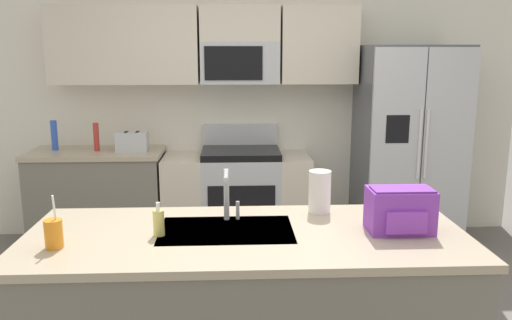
{
  "coord_description": "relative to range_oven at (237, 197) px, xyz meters",
  "views": [
    {
      "loc": [
        -0.21,
        -2.96,
        1.8
      ],
      "look_at": [
        -0.04,
        0.6,
        1.05
      ],
      "focal_mm": 36.57,
      "sensor_mm": 36.0,
      "label": 1
    }
  ],
  "objects": [
    {
      "name": "drink_cup_orange",
      "position": [
        -0.87,
        -2.44,
        0.53
      ],
      "size": [
        0.08,
        0.08,
        0.26
      ],
      "color": "orange",
      "rests_on": "island_counter"
    },
    {
      "name": "pepper_mill",
      "position": [
        -1.28,
        -0.0,
        0.59
      ],
      "size": [
        0.05,
        0.05,
        0.26
      ],
      "primitive_type": "cylinder",
      "color": "#B2332D",
      "rests_on": "back_counter"
    },
    {
      "name": "bottle_blue",
      "position": [
        -1.68,
        0.05,
        0.59
      ],
      "size": [
        0.06,
        0.06,
        0.28
      ],
      "primitive_type": "cylinder",
      "color": "blue",
      "rests_on": "back_counter"
    },
    {
      "name": "sink_faucet",
      "position": [
        -0.07,
        -2.08,
        0.62
      ],
      "size": [
        0.08,
        0.21,
        0.28
      ],
      "color": "#B7BABF",
      "rests_on": "island_counter"
    },
    {
      "name": "island_counter",
      "position": [
        0.03,
        -2.27,
        0.01
      ],
      "size": [
        2.22,
        0.92,
        0.9
      ],
      "color": "slate",
      "rests_on": "ground"
    },
    {
      "name": "kitchen_wall_unit",
      "position": [
        0.02,
        0.28,
        1.03
      ],
      "size": [
        5.2,
        0.43,
        2.6
      ],
      "color": "silver",
      "rests_on": "ground"
    },
    {
      "name": "refrigerator",
      "position": [
        1.59,
        -0.07,
        0.48
      ],
      "size": [
        0.9,
        0.76,
        1.85
      ],
      "color": "#4C4F54",
      "rests_on": "ground"
    },
    {
      "name": "soap_dispenser",
      "position": [
        -0.41,
        -2.29,
        0.53
      ],
      "size": [
        0.06,
        0.06,
        0.17
      ],
      "color": "#D8CC66",
      "rests_on": "island_counter"
    },
    {
      "name": "backpack",
      "position": [
        0.8,
        -2.29,
        0.57
      ],
      "size": [
        0.32,
        0.22,
        0.23
      ],
      "color": "purple",
      "rests_on": "island_counter"
    },
    {
      "name": "back_counter",
      "position": [
        -1.29,
        -0.0,
        0.01
      ],
      "size": [
        1.21,
        0.63,
        0.9
      ],
      "color": "slate",
      "rests_on": "ground"
    },
    {
      "name": "paper_towel_roll",
      "position": [
        0.45,
        -1.95,
        0.58
      ],
      "size": [
        0.12,
        0.12,
        0.24
      ],
      "primitive_type": "cylinder",
      "color": "white",
      "rests_on": "island_counter"
    },
    {
      "name": "toaster",
      "position": [
        -0.95,
        -0.05,
        0.55
      ],
      "size": [
        0.28,
        0.16,
        0.18
      ],
      "color": "#B7BABF",
      "rests_on": "back_counter"
    },
    {
      "name": "range_oven",
      "position": [
        0.0,
        0.0,
        0.0
      ],
      "size": [
        1.36,
        0.61,
        1.1
      ],
      "color": "#B7BABF",
      "rests_on": "ground"
    }
  ]
}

